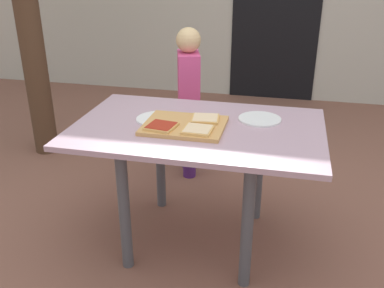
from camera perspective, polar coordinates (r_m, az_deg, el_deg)
ground_plane at (r=2.46m, az=0.70°, el=-12.50°), size 16.00×16.00×0.00m
house_door at (r=4.67m, az=11.26°, el=17.92°), size 0.90×0.02×2.00m
dining_table at (r=2.16m, az=0.77°, el=0.13°), size 1.24×0.79×0.68m
cutting_board at (r=2.10m, az=-1.02°, el=2.48°), size 0.39×0.32×0.02m
pizza_slice_near_right at (r=2.00m, az=0.79°, el=1.93°), size 0.14×0.14×0.02m
pizza_slice_near_left at (r=2.05m, az=-4.13°, el=2.39°), size 0.15×0.15×0.02m
pizza_slice_far_right at (r=2.14m, az=1.79°, el=3.42°), size 0.15×0.15×0.02m
plate_white_right at (r=2.23m, az=9.03°, el=3.32°), size 0.22×0.22×0.01m
plate_white_left at (r=2.21m, az=-4.62°, el=3.36°), size 0.22×0.22×0.01m
child_left at (r=2.92m, az=-0.45°, el=6.65°), size 0.20×0.27×1.04m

